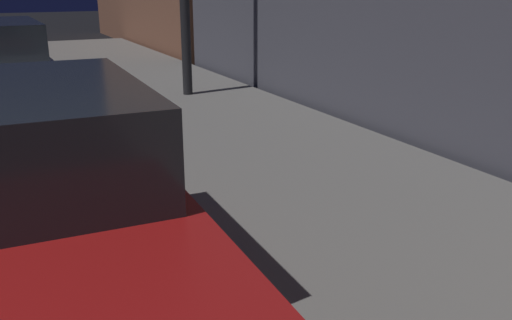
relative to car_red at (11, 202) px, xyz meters
The scene contains 1 object.
car_red is the anchor object (origin of this frame).
Camera 1 is at (2.80, -1.19, 1.98)m, focal length 38.63 mm.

